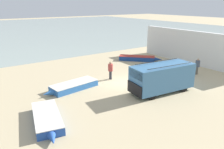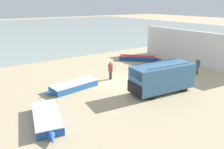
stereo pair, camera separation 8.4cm
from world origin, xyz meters
name	(u,v)px [view 1 (the left image)]	position (x,y,z in m)	size (l,w,h in m)	color
ground_plane	(124,83)	(0.00, 0.00, 0.00)	(200.00, 200.00, 0.00)	tan
sea_water	(9,30)	(0.00, 52.00, 0.00)	(120.00, 80.00, 0.01)	#99A89E
harbor_wall	(190,47)	(11.05, 1.00, 1.99)	(0.50, 14.49, 3.99)	silver
parked_van	(162,77)	(1.28, -3.49, 1.29)	(5.66, 2.67, 2.48)	teal
fishing_rowboat_0	(73,86)	(-4.56, 1.30, 0.28)	(5.08, 2.15, 0.56)	#2D66AD
fishing_rowboat_1	(138,58)	(6.74, 5.54, 0.29)	(4.44, 4.60, 0.58)	navy
fishing_rowboat_2	(47,119)	(-8.30, -2.91, 0.28)	(2.40, 5.05, 0.55)	#234CA3
fisherman_0	(197,65)	(7.86, -2.34, 1.02)	(0.45, 0.45, 1.70)	#5B564C
fisherman_1	(110,69)	(-0.41, 1.57, 1.06)	(0.46, 0.46, 1.77)	#38383D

